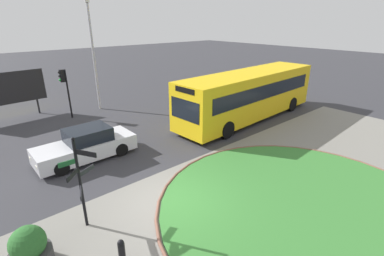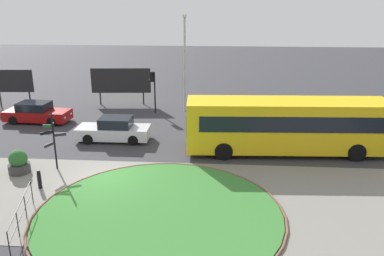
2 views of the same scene
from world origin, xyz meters
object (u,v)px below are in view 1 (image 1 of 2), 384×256
object	(u,v)px
car_far_lane	(86,145)
traffic_light_near	(64,83)
lamppost_tall	(93,53)
planter_near_signpost	(29,250)
signpost_directional	(80,179)
bus_yellow	(249,94)
bollard_foreground	(122,253)
billboard_left	(3,90)

from	to	relation	value
car_far_lane	traffic_light_near	size ratio (longest dim) A/B	1.40
traffic_light_near	lamppost_tall	size ratio (longest dim) A/B	0.43
lamppost_tall	planter_near_signpost	size ratio (longest dim) A/B	6.04
signpost_directional	bus_yellow	bearing A→B (deg)	15.36
signpost_directional	planter_near_signpost	distance (m)	2.16
planter_near_signpost	traffic_light_near	bearing A→B (deg)	67.28
traffic_light_near	lamppost_tall	distance (m)	3.01
bollard_foreground	planter_near_signpost	xyz separation A→B (m)	(-1.82, 1.63, 0.09)
signpost_directional	traffic_light_near	xyz separation A→B (m)	(3.23, 11.24, 0.62)
lamppost_tall	car_far_lane	bearing A→B (deg)	-117.58
bollard_foreground	signpost_directional	bearing A→B (deg)	92.99
car_far_lane	planter_near_signpost	bearing A→B (deg)	55.03
traffic_light_near	planter_near_signpost	distance (m)	12.91
bus_yellow	car_far_lane	world-z (taller)	bus_yellow
bollard_foreground	billboard_left	size ratio (longest dim) A/B	0.18
signpost_directional	bollard_foreground	size ratio (longest dim) A/B	3.42
lamppost_tall	traffic_light_near	bearing A→B (deg)	-164.41
billboard_left	planter_near_signpost	distance (m)	14.31
bus_yellow	signpost_directional	bearing A→B (deg)	12.48
bus_yellow	planter_near_signpost	distance (m)	14.56
traffic_light_near	planter_near_signpost	bearing A→B (deg)	70.95
bollard_foreground	lamppost_tall	xyz separation A→B (m)	(5.55, 14.10, 3.56)
signpost_directional	lamppost_tall	distance (m)	13.39
bollard_foreground	planter_near_signpost	world-z (taller)	planter_near_signpost
bollard_foreground	car_far_lane	xyz separation A→B (m)	(1.74, 6.82, 0.22)
billboard_left	signpost_directional	bearing A→B (deg)	-95.26
car_far_lane	traffic_light_near	distance (m)	6.95
bollard_foreground	lamppost_tall	world-z (taller)	lamppost_tall
bollard_foreground	planter_near_signpost	bearing A→B (deg)	138.14
car_far_lane	lamppost_tall	distance (m)	8.87
signpost_directional	lamppost_tall	size ratio (longest dim) A/B	0.41
lamppost_tall	signpost_directional	bearing A→B (deg)	-115.39
signpost_directional	planter_near_signpost	world-z (taller)	signpost_directional
bollard_foreground	car_far_lane	size ratio (longest dim) A/B	0.20
car_far_lane	planter_near_signpost	world-z (taller)	car_far_lane
traffic_light_near	planter_near_signpost	size ratio (longest dim) A/B	2.62
traffic_light_near	planter_near_signpost	xyz separation A→B (m)	(-4.94, -11.79, -1.83)
bus_yellow	bollard_foreground	bearing A→B (deg)	21.64
bus_yellow	planter_near_signpost	world-z (taller)	bus_yellow
signpost_directional	traffic_light_near	size ratio (longest dim) A/B	0.96
car_far_lane	lamppost_tall	bearing A→B (deg)	-118.05
billboard_left	car_far_lane	bearing A→B (deg)	-83.78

